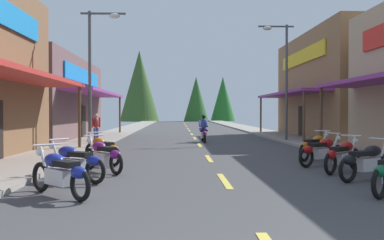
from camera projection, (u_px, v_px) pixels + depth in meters
name	position (u px, v px, depth m)	size (l,w,h in m)	color
ground	(192.00, 135.00, 33.92)	(9.34, 91.99, 0.10)	#424244
sidewalk_left	(115.00, 133.00, 33.70)	(2.48, 91.99, 0.12)	gray
sidewalk_right	(267.00, 133.00, 34.13)	(2.48, 91.99, 0.12)	gray
centerline_dashes	(191.00, 132.00, 36.44)	(0.16, 65.21, 0.01)	#E0C64C
storefront_left_far	(28.00, 99.00, 27.74)	(8.75, 13.60, 5.09)	brown
storefront_right_far	(346.00, 86.00, 29.13)	(7.82, 13.51, 6.84)	olive
streetlamp_left	(96.00, 60.00, 19.67)	(2.02, 0.30, 6.23)	#474C51
streetlamp_right	(282.00, 67.00, 24.80)	(2.02, 0.30, 6.64)	#474C51
motorcycle_parked_right_1	(367.00, 161.00, 10.88)	(1.89, 1.18, 1.04)	black
motorcycle_parked_right_2	(343.00, 155.00, 12.30)	(1.62, 1.54, 1.04)	black
motorcycle_parked_right_3	(322.00, 151.00, 13.77)	(1.86, 1.23, 1.04)	black
motorcycle_parked_right_4	(315.00, 146.00, 15.49)	(1.63, 1.54, 1.04)	black
motorcycle_parked_left_0	(60.00, 173.00, 8.77)	(1.58, 1.58, 1.04)	black
motorcycle_parked_left_1	(74.00, 162.00, 10.68)	(1.81, 1.31, 1.04)	black
motorcycle_parked_left_2	(103.00, 155.00, 12.35)	(1.41, 1.74, 1.04)	black
motorcycle_parked_left_3	(102.00, 149.00, 14.23)	(1.46, 1.70, 1.04)	black
rider_cruising_lead	(204.00, 131.00, 24.64)	(0.60, 2.14, 1.57)	black
pedestrian_by_shop	(96.00, 126.00, 24.28)	(0.43, 0.45, 1.61)	#333F8C
treeline_backdrop	(160.00, 92.00, 80.16)	(21.47, 8.69, 12.87)	#304F23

